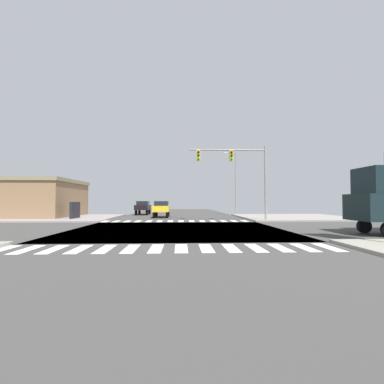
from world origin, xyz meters
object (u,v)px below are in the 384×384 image
at_px(sedan_nearside_1, 143,207).
at_px(traffic_signal_mast, 237,165).
at_px(street_lamp, 234,178).
at_px(bank_building, 12,199).
at_px(sedan_leading_4, 162,208).

bearing_deg(sedan_nearside_1, traffic_signal_mast, 130.43).
distance_m(traffic_signal_mast, street_lamp, 11.01).
xyz_separation_m(traffic_signal_mast, bank_building, (-24.46, 6.22, -3.14)).
height_order(street_lamp, sedan_leading_4, street_lamp).
bearing_deg(street_lamp, sedan_leading_4, -153.40).
bearing_deg(street_lamp, traffic_signal_mast, -99.85).
height_order(street_lamp, bank_building, street_lamp).
distance_m(sedan_nearside_1, sedan_leading_4, 6.92).
bearing_deg(traffic_signal_mast, sedan_leading_4, 140.85).
relative_size(street_lamp, bank_building, 0.54).
relative_size(bank_building, sedan_leading_4, 3.64).
bearing_deg(sedan_leading_4, street_lamp, -153.40).
xyz_separation_m(bank_building, sedan_nearside_1, (13.94, 6.14, -1.05)).
xyz_separation_m(bank_building, sedan_leading_4, (16.94, -0.09, -1.05)).
bearing_deg(bank_building, sedan_nearside_1, 23.80).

